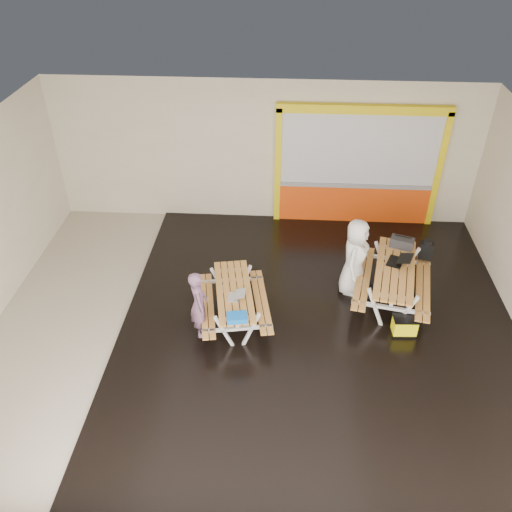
# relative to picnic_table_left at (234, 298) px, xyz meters

# --- Properties ---
(room) EXTENTS (10.02, 8.02, 3.52)m
(room) POSITION_rel_picnic_table_left_xyz_m (0.37, -0.12, 1.18)
(room) COLOR #BDB3A0
(room) RESTS_ON ground
(deck) EXTENTS (7.50, 7.98, 0.05)m
(deck) POSITION_rel_picnic_table_left_xyz_m (1.62, -0.12, -0.55)
(deck) COLOR black
(deck) RESTS_ON room
(kiosk) EXTENTS (3.88, 0.16, 3.00)m
(kiosk) POSITION_rel_picnic_table_left_xyz_m (2.57, 3.81, 0.87)
(kiosk) COLOR #EF4A0E
(kiosk) RESTS_ON room
(picnic_table_left) EXTENTS (1.57, 2.06, 0.75)m
(picnic_table_left) POSITION_rel_picnic_table_left_xyz_m (0.00, 0.00, 0.00)
(picnic_table_left) COLOR #BD823B
(picnic_table_left) RESTS_ON deck
(picnic_table_right) EXTENTS (1.81, 2.35, 0.84)m
(picnic_table_right) POSITION_rel_picnic_table_left_xyz_m (3.09, 0.77, 0.07)
(picnic_table_right) COLOR #BD823B
(picnic_table_right) RESTS_ON deck
(person_left) EXTENTS (0.45, 0.57, 1.37)m
(person_left) POSITION_rel_picnic_table_left_xyz_m (-0.59, -0.46, 0.21)
(person_left) COLOR #6D4B65
(person_left) RESTS_ON deck
(person_right) EXTENTS (0.76, 0.94, 1.66)m
(person_right) POSITION_rel_picnic_table_left_xyz_m (2.32, 1.03, 0.30)
(person_right) COLOR white
(person_right) RESTS_ON deck
(laptop_left) EXTENTS (0.33, 0.30, 0.14)m
(laptop_left) POSITION_rel_picnic_table_left_xyz_m (0.06, -0.21, 0.22)
(laptop_left) COLOR silver
(laptop_left) RESTS_ON picnic_table_left
(laptop_right) EXTENTS (0.57, 0.54, 0.19)m
(laptop_right) POSITION_rel_picnic_table_left_xyz_m (3.17, 0.94, 0.33)
(laptop_right) COLOR black
(laptop_right) RESTS_ON picnic_table_right
(blue_pouch) EXTENTS (0.39, 0.30, 0.10)m
(blue_pouch) POSITION_rel_picnic_table_left_xyz_m (0.13, -0.80, 0.23)
(blue_pouch) COLOR blue
(blue_pouch) RESTS_ON picnic_table_left
(toolbox) EXTENTS (0.52, 0.38, 0.27)m
(toolbox) POSITION_rel_picnic_table_left_xyz_m (3.32, 1.51, 0.37)
(toolbox) COLOR black
(toolbox) RESTS_ON picnic_table_right
(backpack) EXTENTS (0.30, 0.24, 0.45)m
(backpack) POSITION_rel_picnic_table_left_xyz_m (3.84, 1.55, 0.20)
(backpack) COLOR black
(backpack) RESTS_ON picnic_table_right
(dark_case) EXTENTS (0.43, 0.35, 0.15)m
(dark_case) POSITION_rel_picnic_table_left_xyz_m (2.74, 0.87, -0.45)
(dark_case) COLOR black
(dark_case) RESTS_ON deck
(fluke_bag) EXTENTS (0.47, 0.32, 0.39)m
(fluke_bag) POSITION_rel_picnic_table_left_xyz_m (3.19, -0.22, -0.34)
(fluke_bag) COLOR black
(fluke_bag) RESTS_ON deck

